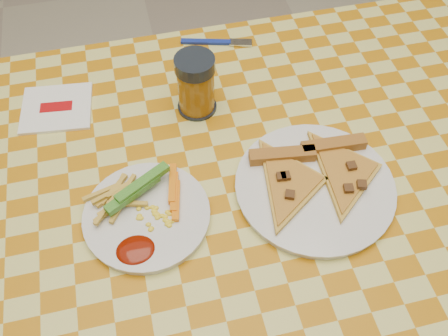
% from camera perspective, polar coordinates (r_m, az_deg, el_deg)
% --- Properties ---
extents(table, '(1.28, 0.88, 0.76)m').
position_cam_1_polar(table, '(0.90, 0.28, -5.57)').
color(table, silver).
rests_on(table, ground).
extents(plate_left, '(0.25, 0.25, 0.01)m').
position_cam_1_polar(plate_left, '(0.81, -8.79, -5.48)').
color(plate_left, silver).
rests_on(plate_left, table).
extents(plate_right, '(0.34, 0.34, 0.01)m').
position_cam_1_polar(plate_right, '(0.85, 10.31, -2.20)').
color(plate_right, silver).
rests_on(plate_right, table).
extents(fries_veggies, '(0.18, 0.17, 0.04)m').
position_cam_1_polar(fries_veggies, '(0.81, -9.68, -4.06)').
color(fries_veggies, gold).
rests_on(fries_veggies, plate_left).
extents(pizza_slices, '(0.26, 0.24, 0.02)m').
position_cam_1_polar(pizza_slices, '(0.85, 10.31, -0.69)').
color(pizza_slices, gold).
rests_on(pizza_slices, plate_right).
extents(drink_glass, '(0.07, 0.07, 0.12)m').
position_cam_1_polar(drink_glass, '(0.92, -3.23, 9.45)').
color(drink_glass, black).
rests_on(drink_glass, table).
extents(napkin, '(0.14, 0.13, 0.01)m').
position_cam_1_polar(napkin, '(1.01, -18.59, 6.53)').
color(napkin, white).
rests_on(napkin, table).
extents(fork, '(0.15, 0.06, 0.01)m').
position_cam_1_polar(fork, '(1.09, -0.76, 14.20)').
color(fork, navy).
rests_on(fork, table).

